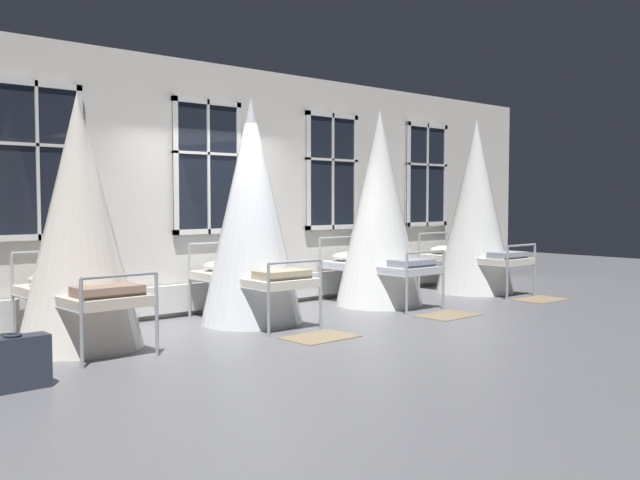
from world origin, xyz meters
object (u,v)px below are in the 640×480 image
at_px(cot_fourth, 379,210).
at_px(suitcase_dark, 13,363).
at_px(cot_third, 251,214).
at_px(cot_fifth, 475,209).
at_px(cot_second, 79,225).

height_order(cot_fourth, suitcase_dark, cot_fourth).
bearing_deg(cot_fourth, cot_third, 90.42).
height_order(cot_third, cot_fifth, cot_fifth).
bearing_deg(cot_fourth, cot_second, 91.17).
distance_m(cot_third, cot_fourth, 2.31).
bearing_deg(cot_fifth, cot_second, 90.09).
bearing_deg(cot_third, suitcase_dark, 113.11).
bearing_deg(cot_second, cot_third, -89.41).
bearing_deg(suitcase_dark, cot_second, 48.54).
relative_size(cot_second, cot_third, 0.94).
xyz_separation_m(cot_fourth, suitcase_dark, (-5.64, -1.33, -1.17)).
bearing_deg(cot_third, cot_second, 93.09).
relative_size(cot_second, cot_fifth, 0.92).
bearing_deg(cot_third, cot_fifth, -89.23).
distance_m(cot_second, suitcase_dark, 1.98).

